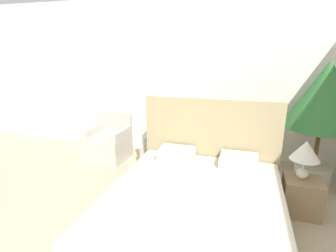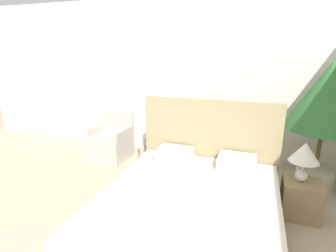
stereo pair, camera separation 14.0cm
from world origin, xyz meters
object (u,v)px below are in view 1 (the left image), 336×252
nightstand (301,196)px  table_lamp (305,153)px  potted_palm (325,100)px  bed (195,210)px  armchair_near_window_right (165,151)px  armchair_near_window_left (108,145)px

nightstand → table_lamp: 0.58m
potted_palm → table_lamp: bearing=-111.2°
bed → potted_palm: size_ratio=1.17×
potted_palm → nightstand: bearing=-109.2°
armchair_near_window_right → bed: bearing=-69.1°
potted_palm → nightstand: potted_palm is taller
bed → table_lamp: bed is taller
armchair_near_window_right → potted_palm: size_ratio=0.46×
armchair_near_window_left → bed: bearing=-37.3°
armchair_near_window_right → table_lamp: bearing=-29.1°
bed → nightstand: bed is taller
bed → nightstand: (1.19, 0.77, -0.08)m
nightstand → potted_palm: bearing=70.8°
nightstand → table_lamp: size_ratio=0.95×
potted_palm → armchair_near_window_left: bearing=-179.5°
armchair_near_window_left → potted_palm: size_ratio=0.46×
bed → table_lamp: bearing=34.4°
nightstand → armchair_near_window_left: bearing=165.1°
armchair_near_window_right → nightstand: 2.21m
potted_palm → nightstand: size_ratio=4.01×
armchair_near_window_left → armchair_near_window_right: size_ratio=1.00×
bed → armchair_near_window_right: size_ratio=2.56×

